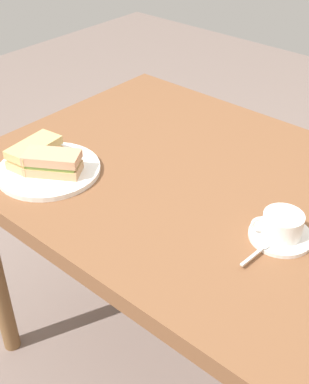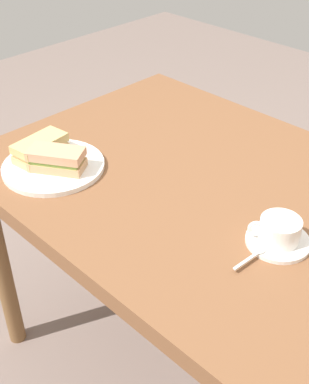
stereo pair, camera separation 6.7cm
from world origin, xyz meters
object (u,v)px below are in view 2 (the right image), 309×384
Objects in this scene: sandwich_plate at (53,166)px; sandwich_front at (57,159)px; dining_table at (196,204)px; sandwich_back at (40,148)px; spoon at (255,255)px; coffee_cup at (279,229)px; coffee_saucer at (278,241)px.

sandwich_front is at bearing 171.39° from sandwich_plate.
sandwich_back is at bearing 33.99° from dining_table.
dining_table is at bearing -138.66° from sandwich_front.
sandwich_front is 1.63× the size of spoon.
sandwich_back is at bearing 0.89° from sandwich_plate.
coffee_cup reaches higher than dining_table.
sandwich_plate is at bearing 15.69° from coffee_cup.
sandwich_front is at bearing 16.83° from coffee_saucer.
sandwich_back reaches higher than sandwich_plate.
coffee_saucer is at bearing 166.58° from dining_table.
sandwich_front is at bearing 177.59° from sandwich_back.
spoon is (0.01, 0.08, 0.01)m from coffee_saucer.
dining_table is at bearing -27.36° from spoon.
sandwich_front is at bearing 16.78° from coffee_cup.
coffee_saucer is (-0.58, -0.17, -0.04)m from sandwich_front.
dining_table is 4.14× the size of sandwich_plate.
sandwich_front reaches higher than sandwich_back.
sandwich_back is (0.36, 0.24, 0.13)m from dining_table.
sandwich_back is (0.05, 0.00, 0.03)m from sandwich_plate.
sandwich_back is 0.68m from coffee_saucer.
spoon is at bearing -170.62° from sandwich_front.
dining_table is at bearing -13.42° from coffee_saucer.
sandwich_plate is 1.72× the size of sandwich_front.
coffee_cup is (-0.66, -0.17, -0.00)m from sandwich_back.
sandwich_front is 0.60m from coffee_cup.
sandwich_front reaches higher than sandwich_plate.
sandwich_plate is at bearing 38.20° from dining_table.
coffee_cup is at bearing -163.22° from sandwich_front.
sandwich_plate is 0.63m from coffee_cup.
coffee_cup is at bearing 38.67° from coffee_saucer.
coffee_saucer is at bearing -94.01° from spoon.
sandwich_front is (-0.03, 0.00, 0.04)m from sandwich_plate.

